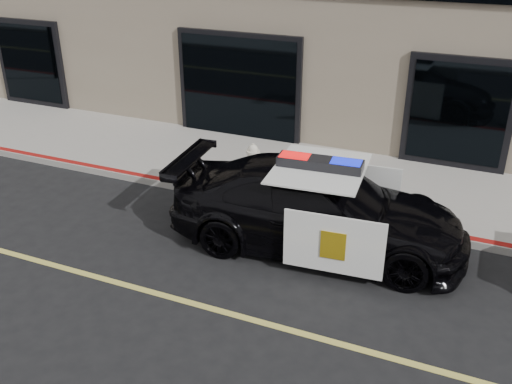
% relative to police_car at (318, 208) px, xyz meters
% --- Properties ---
extents(ground, '(120.00, 120.00, 0.00)m').
position_rel_police_car_xyz_m(ground, '(-2.63, -2.45, -0.78)').
color(ground, black).
rests_on(ground, ground).
extents(sidewalk_n, '(60.00, 3.50, 0.15)m').
position_rel_police_car_xyz_m(sidewalk_n, '(-2.63, 2.80, -0.71)').
color(sidewalk_n, gray).
rests_on(sidewalk_n, ground).
extents(police_car, '(3.03, 5.67, 1.74)m').
position_rel_police_car_xyz_m(police_car, '(0.00, 0.00, 0.00)').
color(police_car, black).
rests_on(police_car, ground).
extents(fire_hydrant, '(0.35, 0.49, 0.78)m').
position_rel_police_car_xyz_m(fire_hydrant, '(-2.20, 2.12, -0.27)').
color(fire_hydrant, silver).
rests_on(fire_hydrant, sidewalk_n).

